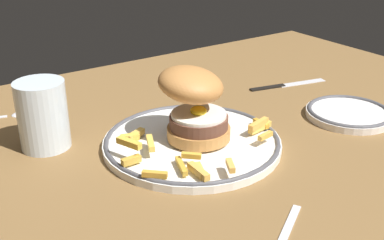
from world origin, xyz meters
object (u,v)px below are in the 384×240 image
at_px(water_glass, 43,118).
at_px(spoon, 13,114).
at_px(burger, 194,102).
at_px(fork, 282,240).
at_px(dinner_plate, 192,142).
at_px(knife, 282,85).
at_px(side_plate, 349,113).

height_order(water_glass, spoon, water_glass).
distance_m(burger, water_glass, 0.24).
relative_size(fork, spoon, 0.97).
relative_size(dinner_plate, fork, 2.17).
distance_m(dinner_plate, knife, 0.34).
xyz_separation_m(water_glass, fork, (0.14, -0.39, -0.05)).
distance_m(dinner_plate, spoon, 0.35).
relative_size(burger, side_plate, 0.98).
height_order(water_glass, knife, water_glass).
bearing_deg(dinner_plate, burger, 22.53).
relative_size(burger, knife, 0.83).
distance_m(dinner_plate, fork, 0.26).
bearing_deg(water_glass, side_plate, -21.85).
bearing_deg(dinner_plate, water_glass, 145.58).
height_order(water_glass, side_plate, water_glass).
bearing_deg(burger, dinner_plate, -157.47).
bearing_deg(knife, dinner_plate, -158.96).
xyz_separation_m(dinner_plate, side_plate, (0.30, -0.07, -0.00)).
height_order(burger, knife, burger).
height_order(burger, fork, burger).
bearing_deg(fork, water_glass, 110.31).
height_order(dinner_plate, knife, dinner_plate).
distance_m(water_glass, fork, 0.41).
xyz_separation_m(dinner_plate, water_glass, (-0.19, 0.13, 0.04)).
bearing_deg(side_plate, dinner_plate, 167.64).
relative_size(water_glass, side_plate, 0.71).
bearing_deg(burger, side_plate, -13.05).
bearing_deg(water_glass, knife, -1.16).
distance_m(side_plate, fork, 0.40).
height_order(dinner_plate, side_plate, same).
xyz_separation_m(dinner_plate, fork, (-0.05, -0.25, -0.01)).
distance_m(side_plate, knife, 0.19).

